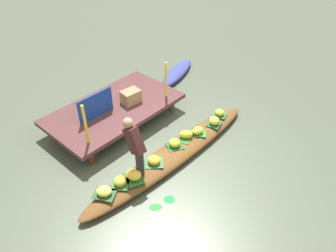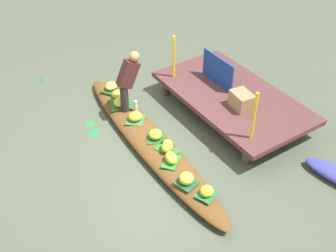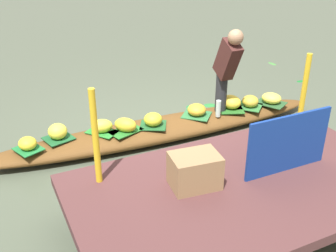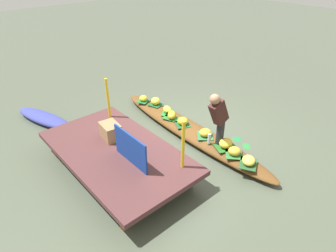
% 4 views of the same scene
% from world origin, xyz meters
% --- Properties ---
extents(canal_water, '(40.00, 40.00, 0.00)m').
position_xyz_m(canal_water, '(0.00, 0.00, 0.00)').
color(canal_water, '#4A5443').
rests_on(canal_water, ground).
extents(dock_platform, '(3.20, 1.80, 0.45)m').
position_xyz_m(dock_platform, '(0.04, 1.93, 0.39)').
color(dock_platform, '#522F2F').
rests_on(dock_platform, ground).
extents(vendor_boat, '(4.82, 0.81, 0.24)m').
position_xyz_m(vendor_boat, '(0.00, 0.00, 0.12)').
color(vendor_boat, brown).
rests_on(vendor_boat, ground).
extents(moored_boat, '(1.91, 0.99, 0.22)m').
position_xyz_m(moored_boat, '(2.81, 2.32, 0.11)').
color(moored_boat, '#383F97').
rests_on(moored_boat, ground).
extents(leaf_mat_0, '(0.43, 0.45, 0.01)m').
position_xyz_m(leaf_mat_0, '(0.81, -0.03, 0.24)').
color(leaf_mat_0, '#277D2F').
rests_on(leaf_mat_0, vendor_boat).
extents(banana_bunch_0, '(0.31, 0.25, 0.17)m').
position_xyz_m(banana_bunch_0, '(0.81, -0.03, 0.33)').
color(banana_bunch_0, yellow).
rests_on(banana_bunch_0, vendor_boat).
extents(leaf_mat_1, '(0.48, 0.53, 0.01)m').
position_xyz_m(leaf_mat_1, '(-1.10, 0.03, 0.24)').
color(leaf_mat_1, '#286524').
rests_on(leaf_mat_1, vendor_boat).
extents(banana_bunch_1, '(0.31, 0.35, 0.19)m').
position_xyz_m(banana_bunch_1, '(-1.10, 0.03, 0.34)').
color(banana_bunch_1, yellow).
rests_on(banana_bunch_1, vendor_boat).
extents(leaf_mat_2, '(0.50, 0.50, 0.01)m').
position_xyz_m(leaf_mat_2, '(-0.53, 0.04, 0.24)').
color(leaf_mat_2, '#2E713C').
rests_on(leaf_mat_2, vendor_boat).
extents(banana_bunch_2, '(0.27, 0.27, 0.16)m').
position_xyz_m(banana_bunch_2, '(-0.53, 0.04, 0.32)').
color(banana_bunch_2, gold).
rests_on(banana_bunch_2, vendor_boat).
extents(leaf_mat_3, '(0.45, 0.44, 0.01)m').
position_xyz_m(leaf_mat_3, '(0.14, 0.07, 0.24)').
color(leaf_mat_3, '#205729').
rests_on(leaf_mat_3, vendor_boat).
extents(banana_bunch_3, '(0.25, 0.25, 0.17)m').
position_xyz_m(banana_bunch_3, '(0.14, 0.07, 0.33)').
color(banana_bunch_3, yellow).
rests_on(banana_bunch_3, vendor_boat).
extents(leaf_mat_4, '(0.46, 0.46, 0.01)m').
position_xyz_m(leaf_mat_4, '(-1.38, 0.11, 0.24)').
color(leaf_mat_4, '#327537').
rests_on(leaf_mat_4, vendor_boat).
extents(banana_bunch_4, '(0.34, 0.34, 0.17)m').
position_xyz_m(banana_bunch_4, '(-1.38, 0.11, 0.33)').
color(banana_bunch_4, gold).
rests_on(banana_bunch_4, vendor_boat).
extents(leaf_mat_5, '(0.40, 0.38, 0.01)m').
position_xyz_m(leaf_mat_5, '(1.35, -0.10, 0.24)').
color(leaf_mat_5, '#1C572D').
rests_on(leaf_mat_5, vendor_boat).
extents(banana_bunch_5, '(0.27, 0.27, 0.19)m').
position_xyz_m(banana_bunch_5, '(1.35, -0.10, 0.34)').
color(banana_bunch_5, '#F7E643').
rests_on(banana_bunch_5, vendor_boat).
extents(leaf_mat_6, '(0.47, 0.51, 0.01)m').
position_xyz_m(leaf_mat_6, '(-1.74, 0.14, 0.24)').
color(leaf_mat_6, '#28522B').
rests_on(leaf_mat_6, vendor_boat).
extents(banana_bunch_6, '(0.36, 0.38, 0.16)m').
position_xyz_m(banana_bunch_6, '(-1.74, 0.14, 0.32)').
color(banana_bunch_6, '#F7DE4D').
rests_on(banana_bunch_6, vendor_boat).
extents(leaf_mat_7, '(0.37, 0.39, 0.01)m').
position_xyz_m(leaf_mat_7, '(1.73, 0.02, 0.24)').
color(leaf_mat_7, '#1E7136').
rests_on(leaf_mat_7, vendor_boat).
extents(banana_bunch_7, '(0.27, 0.28, 0.15)m').
position_xyz_m(banana_bunch_7, '(1.73, 0.02, 0.32)').
color(banana_bunch_7, yellow).
rests_on(banana_bunch_7, vendor_boat).
extents(leaf_mat_8, '(0.47, 0.36, 0.01)m').
position_xyz_m(leaf_mat_8, '(0.52, 0.07, 0.24)').
color(leaf_mat_8, '#277029').
rests_on(leaf_mat_8, vendor_boat).
extents(banana_bunch_8, '(0.34, 0.35, 0.18)m').
position_xyz_m(banana_bunch_8, '(0.52, 0.07, 0.33)').
color(banana_bunch_8, gold).
rests_on(banana_bunch_8, vendor_boat).
extents(vendor_person, '(0.20, 0.49, 1.21)m').
position_xyz_m(vendor_person, '(-0.92, 0.13, 0.93)').
color(vendor_person, '#28282D').
rests_on(vendor_person, vendor_boat).
extents(water_bottle, '(0.07, 0.07, 0.23)m').
position_xyz_m(water_bottle, '(-0.78, 0.19, 0.35)').
color(water_bottle, silver).
rests_on(water_bottle, vendor_boat).
extents(market_banner, '(0.93, 0.04, 0.60)m').
position_xyz_m(market_banner, '(-0.46, 1.93, 0.75)').
color(market_banner, navy).
rests_on(market_banner, dock_platform).
extents(railing_post_west, '(0.06, 0.06, 0.93)m').
position_xyz_m(railing_post_west, '(-1.16, 1.33, 0.92)').
color(railing_post_west, yellow).
rests_on(railing_post_west, dock_platform).
extents(railing_post_east, '(0.06, 0.06, 0.93)m').
position_xyz_m(railing_post_east, '(1.24, 1.33, 0.92)').
color(railing_post_east, yellow).
rests_on(railing_post_east, dock_platform).
extents(produce_crate, '(0.47, 0.37, 0.32)m').
position_xyz_m(produce_crate, '(0.47, 1.78, 0.61)').
color(produce_crate, '#96734D').
rests_on(produce_crate, dock_platform).
extents(drifting_plant_1, '(0.30, 0.29, 0.01)m').
position_xyz_m(drifting_plant_1, '(-1.19, -0.63, 0.00)').
color(drifting_plant_1, '#297935').
rests_on(drifting_plant_1, ground).
extents(drifting_plant_2, '(0.29, 0.29, 0.01)m').
position_xyz_m(drifting_plant_2, '(-0.88, -0.70, 0.00)').
color(drifting_plant_2, '#1E763C').
rests_on(drifting_plant_2, ground).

